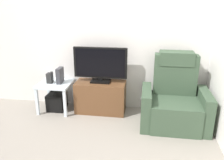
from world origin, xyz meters
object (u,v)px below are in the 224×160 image
Objects in this scene: book_leftmost at (49,78)px; subwoofer_box at (57,102)px; game_console at (60,75)px; tv_stand at (101,97)px; side_table at (56,87)px; recliner_armchair at (174,101)px; book_middle at (51,78)px; television at (100,64)px.

subwoofer_box is at bearing 11.31° from book_leftmost.
subwoofer_box is 1.12× the size of game_console.
book_leftmost is 0.65× the size of game_console.
tv_stand is 1.53× the size of side_table.
recliner_armchair reaches higher than book_leftmost.
book_middle is at bearing -168.33° from game_console.
game_console is at bearing 11.67° from book_middle.
side_table is 2.09× the size of game_console.
tv_stand is at bearing 3.44° from game_console.
side_table is at bearing 19.92° from book_middle.
subwoofer_box is at bearing -174.82° from television.
tv_stand is at bearing 166.96° from recliner_armchair.
recliner_armchair reaches higher than tv_stand.
recliner_armchair is at bearing -4.72° from book_leftmost.
game_console is (0.15, 0.03, 0.04)m from book_middle.
book_middle is (-0.82, -0.07, 0.33)m from tv_stand.
television reaches higher than tv_stand.
television reaches higher than book_leftmost.
recliner_armchair is 1.89m from game_console.
subwoofer_box is at bearing 0.00° from side_table.
television reaches higher than subwoofer_box.
book_leftmost is (-2.05, 0.17, 0.21)m from recliner_armchair.
tv_stand is 0.89m from book_middle.
television is 3.38× the size of game_console.
side_table is 0.27m from subwoofer_box.
recliner_armchair is 1.97m from subwoofer_box.
television is at bearing 5.18° from subwoofer_box.
television is at bearing 5.03° from game_console.
game_console is at bearing 6.34° from subwoofer_box.
subwoofer_box is (-0.77, -0.07, -0.68)m from television.
recliner_armchair is at bearing -12.33° from television.
book_leftmost is at bearing -175.34° from tv_stand.
game_console is (-0.68, -0.04, 0.36)m from tv_stand.
recliner_armchair is at bearing -5.54° from side_table.
television is 0.91m from book_leftmost.
tv_stand is 0.76× the size of recliner_armchair.
book_leftmost is at bearing -174.10° from television.
book_leftmost is at bearing 180.00° from book_middle.
television is at bearing 5.90° from book_leftmost.
game_console reaches higher than tv_stand.
tv_stand is 4.44× the size of book_middle.
subwoofer_box is 0.45m from book_leftmost.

